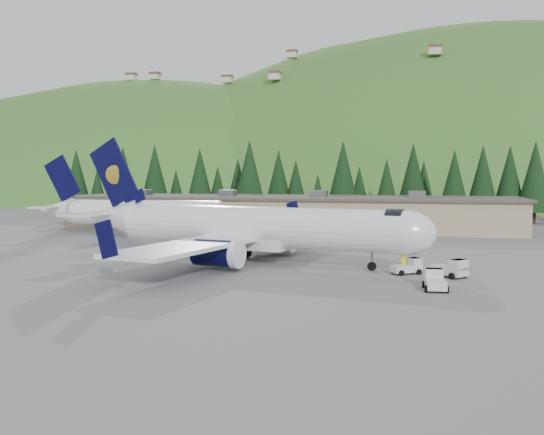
{
  "coord_description": "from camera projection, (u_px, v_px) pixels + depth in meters",
  "views": [
    {
      "loc": [
        14.84,
        -56.29,
        8.48
      ],
      "look_at": [
        0.0,
        6.0,
        4.0
      ],
      "focal_mm": 40.0,
      "sensor_mm": 36.0,
      "label": 1
    }
  ],
  "objects": [
    {
      "name": "ground",
      "position": [
        258.0,
        263.0,
        58.65
      ],
      "size": [
        600.0,
        600.0,
        0.0
      ],
      "primitive_type": "plane",
      "color": "#59595D"
    },
    {
      "name": "airliner",
      "position": [
        247.0,
        228.0,
        58.88
      ],
      "size": [
        37.61,
        35.53,
        12.53
      ],
      "rotation": [
        0.0,
        0.0,
        -0.2
      ],
      "color": "white",
      "rests_on": "ground"
    },
    {
      "name": "second_airliner",
      "position": [
        127.0,
        212.0,
        85.53
      ],
      "size": [
        27.5,
        11.0,
        10.05
      ],
      "color": "white",
      "rests_on": "ground"
    },
    {
      "name": "baggage_tug_a",
      "position": [
        408.0,
        267.0,
        52.03
      ],
      "size": [
        2.86,
        2.51,
        1.37
      ],
      "rotation": [
        0.0,
        0.0,
        0.58
      ],
      "color": "silver",
      "rests_on": "ground"
    },
    {
      "name": "baggage_tug_b",
      "position": [
        452.0,
        269.0,
        50.25
      ],
      "size": [
        3.18,
        3.11,
        1.58
      ],
      "rotation": [
        0.0,
        0.0,
        -0.75
      ],
      "color": "silver",
      "rests_on": "ground"
    },
    {
      "name": "baggage_tug_c",
      "position": [
        435.0,
        281.0,
        44.85
      ],
      "size": [
        1.89,
        2.89,
        1.48
      ],
      "rotation": [
        0.0,
        0.0,
        1.66
      ],
      "color": "silver",
      "rests_on": "ground"
    },
    {
      "name": "terminal_building",
      "position": [
        288.0,
        212.0,
        96.5
      ],
      "size": [
        71.0,
        17.0,
        6.1
      ],
      "color": "tan",
      "rests_on": "ground"
    },
    {
      "name": "ramp_worker",
      "position": [
        403.0,
        264.0,
        52.37
      ],
      "size": [
        0.73,
        0.61,
        1.69
      ],
      "primitive_type": "imported",
      "rotation": [
        0.0,
        0.0,
        3.54
      ],
      "color": "#F9F200",
      "rests_on": "ground"
    },
    {
      "name": "tree_line",
      "position": [
        316.0,
        180.0,
        119.23
      ],
      "size": [
        113.13,
        16.32,
        14.22
      ],
      "color": "black",
      "rests_on": "ground"
    },
    {
      "name": "hills",
      "position": [
        507.0,
        394.0,
        253.33
      ],
      "size": [
        614.0,
        330.0,
        300.0
      ],
      "color": "#3C5C20",
      "rests_on": "ground"
    }
  ]
}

